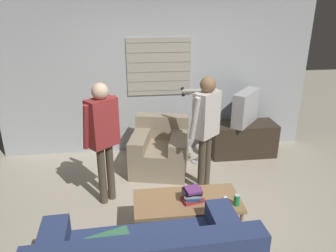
{
  "coord_description": "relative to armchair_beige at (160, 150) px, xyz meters",
  "views": [
    {
      "loc": [
        -0.46,
        -3.29,
        2.54
      ],
      "look_at": [
        0.01,
        0.56,
        1.0
      ],
      "focal_mm": 35.0,
      "sensor_mm": 36.0,
      "label": 1
    }
  ],
  "objects": [
    {
      "name": "person_left_standing",
      "position": [
        -0.79,
        -0.79,
        0.69
      ],
      "size": [
        0.47,
        0.74,
        1.61
      ],
      "rotation": [
        0.0,
        0.0,
        0.69
      ],
      "color": "#4C4233",
      "rests_on": "ground_plane"
    },
    {
      "name": "tv_stand",
      "position": [
        1.44,
        0.32,
        -0.03
      ],
      "size": [
        1.08,
        0.48,
        0.57
      ],
      "color": "#33281E",
      "rests_on": "ground_plane"
    },
    {
      "name": "floor_fan",
      "position": [
        0.63,
        0.12,
        -0.09
      ],
      "size": [
        0.36,
        0.2,
        0.45
      ],
      "color": "#A8A8AD",
      "rests_on": "ground_plane"
    },
    {
      "name": "soda_can",
      "position": [
        0.65,
        -1.73,
        0.2
      ],
      "size": [
        0.07,
        0.07,
        0.13
      ],
      "color": "#238E47",
      "rests_on": "coffee_table"
    },
    {
      "name": "coffee_table",
      "position": [
        0.14,
        -1.57,
        0.09
      ],
      "size": [
        1.18,
        0.56,
        0.45
      ],
      "color": "#9E754C",
      "rests_on": "ground_plane"
    },
    {
      "name": "armchair_beige",
      "position": [
        0.0,
        0.0,
        0.0
      ],
      "size": [
        1.0,
        1.02,
        0.79
      ],
      "rotation": [
        0.0,
        0.0,
        2.91
      ],
      "color": "gray",
      "rests_on": "ground_plane"
    },
    {
      "name": "person_right_standing",
      "position": [
        0.54,
        -0.64,
        0.7
      ],
      "size": [
        0.46,
        0.78,
        1.61
      ],
      "rotation": [
        0.0,
        0.0,
        0.73
      ],
      "color": "#4C4233",
      "rests_on": "ground_plane"
    },
    {
      "name": "tv",
      "position": [
        1.44,
        0.32,
        0.53
      ],
      "size": [
        0.59,
        0.63,
        0.56
      ],
      "rotation": [
        0.0,
        0.0,
        4.0
      ],
      "color": "#B2B2B7",
      "rests_on": "tv_stand"
    },
    {
      "name": "spare_remote",
      "position": [
        0.56,
        -1.65,
        0.15
      ],
      "size": [
        0.07,
        0.14,
        0.02
      ],
      "rotation": [
        0.0,
        0.0,
        -0.27
      ],
      "color": "white",
      "rests_on": "coffee_table"
    },
    {
      "name": "book_stack",
      "position": [
        0.2,
        -1.59,
        0.21
      ],
      "size": [
        0.26,
        0.21,
        0.15
      ],
      "color": "maroon",
      "rests_on": "coffee_table"
    },
    {
      "name": "ground_plane",
      "position": [
        0.02,
        -1.29,
        -0.32
      ],
      "size": [
        16.0,
        16.0,
        0.0
      ],
      "primitive_type": "plane",
      "color": "#B2A893"
    },
    {
      "name": "wall_back",
      "position": [
        0.02,
        0.74,
        0.96
      ],
      "size": [
        5.2,
        0.08,
        2.55
      ],
      "color": "#ADB2B7",
      "rests_on": "ground_plane"
    }
  ]
}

